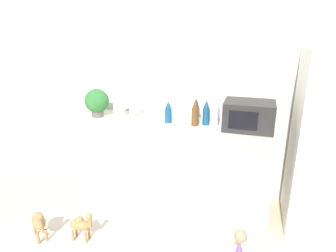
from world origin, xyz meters
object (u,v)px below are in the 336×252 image
paper_towel_roll (118,108)px  potted_plant (97,102)px  camel_figurine (39,221)px  microwave (249,116)px  back_bottle_1 (206,113)px  back_bottle_3 (216,113)px  camel_figurine_second (81,224)px  back_bottle_4 (133,108)px  back_bottle_0 (195,113)px  back_bottle_5 (196,110)px  back_bottle_2 (168,112)px

paper_towel_roll → potted_plant: bearing=-172.2°
paper_towel_roll → camel_figurine: camel_figurine is taller
microwave → back_bottle_1: bearing=176.8°
back_bottle_3 → back_bottle_1: bearing=-168.7°
back_bottle_1 → camel_figurine_second: 2.02m
back_bottle_1 → back_bottle_4: size_ratio=1.12×
paper_towel_roll → camel_figurine: (0.61, -2.03, 0.07)m
back_bottle_0 → back_bottle_5: (-0.01, 0.10, -0.00)m
paper_towel_roll → back_bottle_0: (0.87, -0.03, 0.02)m
potted_plant → back_bottle_1: potted_plant is taller
back_bottle_5 → microwave: bearing=-6.9°
camel_figurine → back_bottle_1: bearing=80.1°
back_bottle_0 → back_bottle_4: 0.70m
back_bottle_3 → back_bottle_4: back_bottle_3 is taller
paper_towel_roll → camel_figurine_second: 2.13m
paper_towel_roll → camel_figurine_second: (0.79, -1.98, 0.06)m
back_bottle_2 → back_bottle_4: size_ratio=1.00×
back_bottle_5 → camel_figurine_second: (-0.07, -2.05, 0.04)m
back_bottle_1 → back_bottle_5: back_bottle_5 is taller
back_bottle_4 → camel_figurine_second: (0.62, -1.99, 0.05)m
camel_figurine → camel_figurine_second: bearing=15.0°
paper_towel_roll → camel_figurine: 2.12m
potted_plant → back_bottle_5: (1.10, 0.11, -0.04)m
back_bottle_1 → camel_figurine: (-0.36, -2.06, 0.05)m
back_bottle_5 → camel_figurine_second: back_bottle_5 is taller
microwave → camel_figurine_second: microwave is taller
back_bottle_3 → camel_figurine: back_bottle_3 is taller
microwave → back_bottle_0: size_ratio=1.71×
back_bottle_3 → camel_figurine: size_ratio=1.79×
back_bottle_1 → camel_figurine: size_ratio=1.77×
back_bottle_0 → back_bottle_5: size_ratio=1.01×
back_bottle_1 → camel_figurine_second: (-0.19, -2.01, 0.04)m
paper_towel_roll → back_bottle_5: (0.86, 0.07, 0.02)m
back_bottle_1 → back_bottle_3: 0.10m
back_bottle_4 → back_bottle_5: bearing=5.2°
back_bottle_1 → camel_figurine_second: back_bottle_1 is taller
back_bottle_0 → back_bottle_2: back_bottle_0 is taller
paper_towel_roll → back_bottle_3: bearing=2.7°
back_bottle_2 → back_bottle_0: bearing=-3.6°
back_bottle_2 → back_bottle_1: bearing=6.4°
back_bottle_2 → microwave: bearing=1.5°
back_bottle_4 → camel_figurine: (0.44, -2.04, 0.06)m
back_bottle_0 → back_bottle_3: size_ratio=1.03×
back_bottle_1 → back_bottle_3: back_bottle_3 is taller
potted_plant → microwave: bearing=1.4°
potted_plant → paper_towel_roll: (0.24, 0.03, -0.06)m
back_bottle_4 → back_bottle_5: back_bottle_5 is taller
paper_towel_roll → back_bottle_4: 0.17m
back_bottle_0 → back_bottle_1: 0.12m
back_bottle_2 → camel_figurine_second: back_bottle_2 is taller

